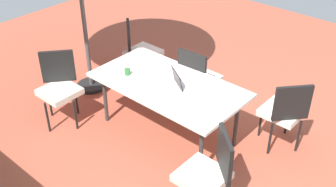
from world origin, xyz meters
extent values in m
cube|color=#9E4C38|center=(0.00, 0.00, -0.01)|extent=(10.00, 10.00, 0.02)
cube|color=silver|center=(0.00, 0.00, 0.74)|extent=(1.91, 1.01, 0.04)
cylinder|color=#333333|center=(-0.80, -0.36, 0.36)|extent=(0.05, 0.05, 0.72)
cylinder|color=#333333|center=(0.80, -0.36, 0.36)|extent=(0.05, 0.05, 0.72)
cylinder|color=#333333|center=(-0.80, 0.36, 0.36)|extent=(0.05, 0.05, 0.72)
cylinder|color=#333333|center=(0.80, 0.36, 0.36)|extent=(0.05, 0.05, 0.72)
cylinder|color=#4C4C4C|center=(1.63, -0.06, 1.28)|extent=(0.06, 0.06, 2.56)
cylinder|color=black|center=(1.63, -0.06, 0.03)|extent=(0.44, 0.44, 0.06)
cube|color=silver|center=(-1.20, -0.75, 0.49)|extent=(0.46, 0.46, 0.08)
cube|color=black|center=(-1.36, -0.61, 0.76)|extent=(0.32, 0.36, 0.45)
cylinder|color=black|center=(-1.18, -1.00, 0.23)|extent=(0.03, 0.03, 0.45)
cylinder|color=black|center=(-0.94, -0.73, 0.23)|extent=(0.03, 0.03, 0.45)
cylinder|color=black|center=(-1.45, -0.77, 0.23)|extent=(0.03, 0.03, 0.45)
cylinder|color=black|center=(-1.21, -0.50, 0.23)|extent=(0.03, 0.03, 0.45)
cube|color=silver|center=(1.22, 0.77, 0.49)|extent=(0.46, 0.46, 0.08)
cube|color=black|center=(1.38, 0.63, 0.76)|extent=(0.31, 0.36, 0.45)
cylinder|color=black|center=(1.19, 1.02, 0.23)|extent=(0.03, 0.03, 0.45)
cylinder|color=black|center=(0.96, 0.75, 0.23)|extent=(0.03, 0.03, 0.45)
cylinder|color=black|center=(1.47, 0.79, 0.23)|extent=(0.03, 0.03, 0.45)
cylinder|color=black|center=(1.24, 0.52, 0.23)|extent=(0.03, 0.03, 0.45)
cube|color=silver|center=(0.03, -0.71, 0.49)|extent=(0.46, 0.46, 0.08)
cube|color=black|center=(0.02, -0.50, 0.76)|extent=(0.44, 0.06, 0.45)
cylinder|color=black|center=(-0.14, -0.89, 0.23)|extent=(0.03, 0.03, 0.45)
cylinder|color=black|center=(0.22, -0.88, 0.23)|extent=(0.03, 0.03, 0.45)
cylinder|color=black|center=(-0.16, -0.54, 0.23)|extent=(0.03, 0.03, 0.45)
cylinder|color=black|center=(0.20, -0.52, 0.23)|extent=(0.03, 0.03, 0.45)
cube|color=silver|center=(1.17, -0.75, 0.49)|extent=(0.46, 0.46, 0.08)
cube|color=black|center=(1.31, -0.60, 0.76)|extent=(0.35, 0.32, 0.45)
cylinder|color=black|center=(0.91, -0.77, 0.23)|extent=(0.03, 0.03, 0.45)
cylinder|color=black|center=(1.18, -1.01, 0.23)|extent=(0.03, 0.03, 0.45)
cylinder|color=black|center=(1.15, -0.50, 0.23)|extent=(0.03, 0.03, 0.45)
cylinder|color=black|center=(1.42, -0.74, 0.23)|extent=(0.03, 0.03, 0.45)
cube|color=silver|center=(-1.14, 0.78, 0.49)|extent=(0.46, 0.46, 0.08)
cube|color=black|center=(-1.28, 0.63, 0.76)|extent=(0.35, 0.32, 0.45)
cylinder|color=black|center=(-0.88, 0.80, 0.23)|extent=(0.03, 0.03, 0.45)
cylinder|color=black|center=(-1.12, 0.53, 0.23)|extent=(0.03, 0.03, 0.45)
cube|color=#B7B7BC|center=(-0.19, -0.11, 0.77)|extent=(0.39, 0.35, 0.02)
cube|color=black|center=(-0.13, -0.01, 0.87)|extent=(0.30, 0.21, 0.20)
cylinder|color=#286B33|center=(0.53, 0.18, 0.80)|extent=(0.08, 0.08, 0.08)
camera|label=1|loc=(-2.85, 3.26, 3.41)|focal=44.13mm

